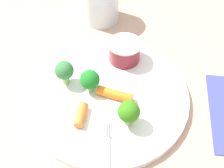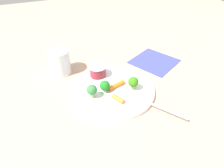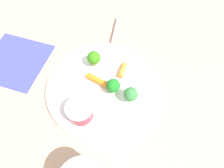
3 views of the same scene
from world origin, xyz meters
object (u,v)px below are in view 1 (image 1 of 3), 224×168
(sauce_cup, at_px, (125,51))
(broccoli_floret_2, at_px, (64,71))
(carrot_stick_0, at_px, (81,115))
(plate, at_px, (107,96))
(drinking_glass, at_px, (100,1))
(broccoli_floret_0, at_px, (90,80))
(carrot_stick_1, at_px, (113,96))
(broccoli_floret_1, at_px, (129,112))

(sauce_cup, bearing_deg, broccoli_floret_2, -28.59)
(broccoli_floret_2, height_order, carrot_stick_0, broccoli_floret_2)
(sauce_cup, bearing_deg, plate, 11.84)
(sauce_cup, height_order, drinking_glass, drinking_glass)
(broccoli_floret_0, bearing_deg, carrot_stick_1, 93.22)
(broccoli_floret_0, bearing_deg, broccoli_floret_2, -78.63)
(plate, height_order, carrot_stick_1, carrot_stick_1)
(broccoli_floret_0, relative_size, broccoli_floret_2, 0.91)
(carrot_stick_0, relative_size, carrot_stick_1, 0.69)
(plate, xyz_separation_m, broccoli_floret_2, (0.02, -0.07, 0.03))
(plate, bearing_deg, broccoli_floret_1, 62.30)
(drinking_glass, bearing_deg, broccoli_floret_2, 16.66)
(plate, bearing_deg, broccoli_floret_2, -77.51)
(broccoli_floret_1, distance_m, carrot_stick_1, 0.05)
(plate, xyz_separation_m, broccoli_floret_1, (0.03, 0.06, 0.03))
(broccoli_floret_2, bearing_deg, sauce_cup, 151.41)
(broccoli_floret_0, bearing_deg, drinking_glass, -150.76)
(sauce_cup, relative_size, broccoli_floret_2, 1.31)
(sauce_cup, xyz_separation_m, carrot_stick_1, (0.09, 0.03, -0.01))
(sauce_cup, relative_size, broccoli_floret_0, 1.44)
(sauce_cup, xyz_separation_m, carrot_stick_0, (0.15, 0.01, -0.01))
(plate, xyz_separation_m, carrot_stick_1, (0.00, 0.01, 0.01))
(carrot_stick_0, relative_size, drinking_glass, 0.46)
(broccoli_floret_1, distance_m, broccoli_floret_2, 0.13)
(carrot_stick_0, bearing_deg, drinking_glass, -152.60)
(broccoli_floret_0, distance_m, drinking_glass, 0.21)
(plate, height_order, broccoli_floret_1, broccoli_floret_1)
(carrot_stick_0, bearing_deg, broccoli_floret_1, 115.36)
(broccoli_floret_2, bearing_deg, plate, 102.49)
(carrot_stick_0, distance_m, drinking_glass, 0.26)
(broccoli_floret_1, relative_size, broccoli_floret_2, 1.02)
(broccoli_floret_1, xyz_separation_m, carrot_stick_0, (0.03, -0.06, -0.02))
(plate, bearing_deg, carrot_stick_1, 72.66)
(plate, distance_m, broccoli_floret_1, 0.07)
(broccoli_floret_0, relative_size, carrot_stick_0, 1.00)
(broccoli_floret_0, distance_m, broccoli_floret_2, 0.05)
(sauce_cup, distance_m, carrot_stick_0, 0.15)
(carrot_stick_1, xyz_separation_m, drinking_glass, (-0.18, -0.14, 0.02))
(broccoli_floret_0, distance_m, carrot_stick_1, 0.05)
(broccoli_floret_1, bearing_deg, plate, -117.70)
(broccoli_floret_1, height_order, broccoli_floret_2, same)
(broccoli_floret_0, height_order, broccoli_floret_2, broccoli_floret_2)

